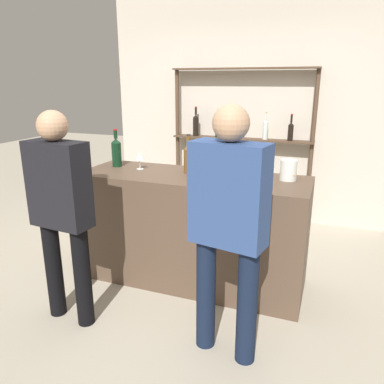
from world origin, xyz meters
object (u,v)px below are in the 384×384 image
object	(u,v)px
wine_glass	(140,157)
customer_left	(61,205)
counter_bottle_2	(116,152)
ice_bucket	(248,163)
customer_right	(228,219)
cork_jar	(288,170)
counter_bottle_1	(227,168)
counter_bottle_0	(189,158)

from	to	relation	value
wine_glass	customer_left	world-z (taller)	customer_left
counter_bottle_2	customer_left	size ratio (longest dim) A/B	0.22
counter_bottle_2	wine_glass	distance (m)	0.26
ice_bucket	customer_right	distance (m)	0.97
ice_bucket	cork_jar	world-z (taller)	ice_bucket
counter_bottle_1	customer_right	xyz separation A→B (m)	(0.21, -0.72, -0.15)
counter_bottle_0	counter_bottle_2	xyz separation A→B (m)	(-0.72, 0.00, 0.01)
wine_glass	ice_bucket	xyz separation A→B (m)	(0.98, 0.07, 0.00)
counter_bottle_0	customer_right	xyz separation A→B (m)	(0.61, -0.91, -0.16)
wine_glass	customer_left	size ratio (longest dim) A/B	0.10
counter_bottle_2	cork_jar	size ratio (longest dim) A/B	2.11
customer_right	customer_left	size ratio (longest dim) A/B	1.04
counter_bottle_1	ice_bucket	distance (m)	0.26
counter_bottle_0	customer_right	world-z (taller)	customer_right
counter_bottle_0	counter_bottle_1	distance (m)	0.44
customer_right	counter_bottle_2	bearing A→B (deg)	66.17
ice_bucket	cork_jar	xyz separation A→B (m)	(0.33, 0.01, -0.04)
counter_bottle_2	customer_right	distance (m)	1.62
wine_glass	cork_jar	size ratio (longest dim) A/B	0.92
counter_bottle_0	customer_left	size ratio (longest dim) A/B	0.21
wine_glass	customer_right	distance (m)	1.40
counter_bottle_1	ice_bucket	size ratio (longest dim) A/B	1.27
counter_bottle_2	wine_glass	world-z (taller)	counter_bottle_2
counter_bottle_2	customer_right	bearing A→B (deg)	-34.40
counter_bottle_0	counter_bottle_2	world-z (taller)	counter_bottle_2
customer_left	counter_bottle_1	bearing A→B (deg)	-46.64
counter_bottle_1	customer_right	distance (m)	0.77
cork_jar	ice_bucket	bearing A→B (deg)	-177.63
counter_bottle_1	customer_left	xyz separation A→B (m)	(-0.99, -0.77, -0.18)
counter_bottle_2	ice_bucket	xyz separation A→B (m)	(1.24, 0.04, -0.02)
customer_right	customer_left	distance (m)	1.21
counter_bottle_0	counter_bottle_1	xyz separation A→B (m)	(0.40, -0.19, -0.02)
customer_right	customer_left	world-z (taller)	customer_right
counter_bottle_2	cork_jar	xyz separation A→B (m)	(1.57, 0.05, -0.06)
counter_bottle_1	customer_right	size ratio (longest dim) A/B	0.18
counter_bottle_0	ice_bucket	distance (m)	0.52
counter_bottle_0	customer_left	xyz separation A→B (m)	(-0.60, -0.96, -0.20)
wine_glass	cork_jar	xyz separation A→B (m)	(1.31, 0.08, -0.03)
counter_bottle_2	customer_right	xyz separation A→B (m)	(1.33, -0.91, -0.17)
cork_jar	customer_right	world-z (taller)	customer_right
counter_bottle_0	counter_bottle_1	world-z (taller)	counter_bottle_0
counter_bottle_0	customer_left	distance (m)	1.15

